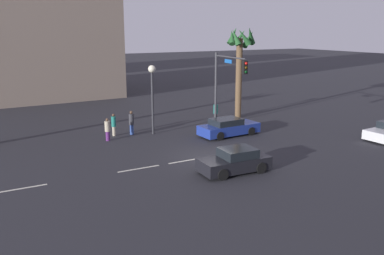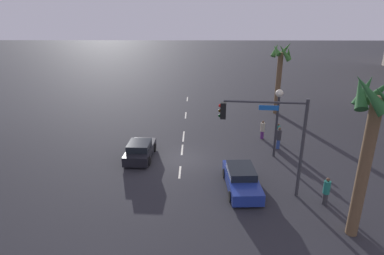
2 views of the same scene
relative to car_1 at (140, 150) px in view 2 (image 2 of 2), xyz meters
name	(u,v)px [view 2 (image 2 of 2)]	position (x,y,z in m)	size (l,w,h in m)	color
ground_plane	(181,160)	(0.28, 3.14, -0.63)	(220.00, 220.00, 0.00)	#28282D
lane_stripe_0	(187,99)	(-17.72, 3.14, -0.63)	(2.09, 0.14, 0.01)	silver
lane_stripe_1	(186,115)	(-10.83, 3.14, -0.63)	(2.27, 0.14, 0.01)	silver
lane_stripe_2	(184,136)	(-4.57, 3.14, -0.63)	(2.55, 0.14, 0.01)	silver
lane_stripe_3	(182,150)	(-1.58, 3.14, -0.63)	(2.10, 0.14, 0.01)	silver
lane_stripe_4	(180,172)	(2.30, 3.14, -0.63)	(1.83, 0.14, 0.01)	silver
car_1	(140,150)	(0.00, 0.00, 0.00)	(4.10, 2.06, 1.36)	black
car_2	(241,179)	(4.35, 7.13, -0.01)	(4.76, 2.12, 1.33)	navy
traffic_signal	(274,131)	(5.06, 8.71, 3.49)	(0.75, 4.95, 6.07)	#38383D
streetlamp	(278,109)	(-0.48, 10.30, 3.14)	(0.56, 0.56, 5.29)	#2D2D33
pedestrian_0	(326,191)	(6.12, 11.75, 0.26)	(0.51, 0.51, 1.71)	#333338
pedestrian_1	(279,137)	(-1.97, 10.98, 0.33)	(0.50, 0.50, 1.84)	#2D478C
pedestrian_2	(278,132)	(-3.30, 11.23, 0.27)	(0.47, 0.47, 1.71)	#B2A58C
pedestrian_3	(262,129)	(-4.15, 10.09, 0.23)	(0.55, 0.55, 1.66)	#59266B
palm_tree_0	(373,126)	(8.81, 12.08, 5.16)	(2.62, 2.71, 8.23)	brown
palm_tree_1	(280,66)	(-11.78, 13.15, 4.55)	(2.67, 2.46, 7.72)	brown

